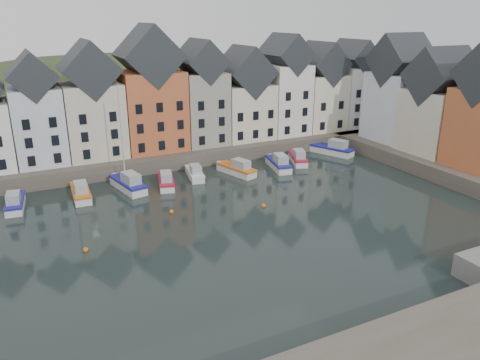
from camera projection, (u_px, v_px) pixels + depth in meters
ground at (235, 235)px, 46.78m from camera, size 260.00×260.00×0.00m
far_quay at (150, 151)px, 71.80m from camera, size 90.00×16.00×2.00m
right_quay at (467, 167)px, 64.45m from camera, size 14.00×54.00×2.00m
hillside at (122, 207)px, 100.09m from camera, size 153.60×70.40×64.00m
far_terrace at (172, 100)px, 68.83m from camera, size 72.37×8.16×17.78m
right_terrace at (440, 104)px, 65.69m from camera, size 8.30×24.25×16.36m
mooring_buoys at (180, 221)px, 49.56m from camera, size 20.50×5.50×0.50m
boat_b at (15, 203)px, 52.89m from camera, size 2.46×6.15×2.30m
boat_c at (81, 192)px, 55.87m from camera, size 2.25×6.39×2.42m
boat_d at (129, 183)px, 58.44m from camera, size 3.45×7.24×13.30m
boat_e at (166, 181)px, 59.83m from camera, size 3.29×6.25×2.29m
boat_f at (195, 173)px, 62.88m from camera, size 2.76×5.90×2.18m
boat_g at (237, 169)px, 64.31m from camera, size 3.73×6.68×2.45m
boat_h at (279, 164)px, 66.66m from camera, size 3.41×6.87×2.53m
boat_i at (298, 158)px, 69.33m from camera, size 4.02×6.40×2.35m
boat_j at (333, 149)px, 73.61m from camera, size 4.74×7.24×2.67m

